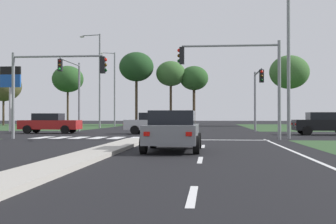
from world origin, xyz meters
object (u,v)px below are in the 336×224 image
Objects in this scene: treeline_near at (4,86)px; treeline_fourth at (171,74)px; car_red_fifth at (50,123)px; car_silver_fourth at (156,123)px; treeline_fifth at (194,79)px; car_black_near at (324,123)px; treeline_sixth at (289,72)px; fuel_price_totem at (10,84)px; car_grey_second at (173,130)px; traffic_signal_near_left at (50,78)px; traffic_signal_far_right at (258,89)px; traffic_signal_far_left at (73,82)px; street_lamp_third at (98,76)px; treeline_second at (68,79)px; treeline_third at (136,67)px; traffic_signal_near_right at (240,70)px; street_lamp_fourth at (113,85)px; street_lamp_second at (290,39)px.

treeline_fourth reaches higher than treeline_near.
car_red_fifth is 33.47m from treeline_near.
treeline_fifth reaches higher than car_silver_fourth.
car_black_near is 0.44× the size of treeline_sixth.
fuel_price_totem is at bearing -129.33° from car_red_fifth.
car_grey_second is 11.77m from traffic_signal_near_left.
traffic_signal_near_left is at bearing -139.18° from traffic_signal_far_right.
treeline_near is 0.86× the size of treeline_fourth.
treeline_near reaches higher than traffic_signal_far_left.
street_lamp_third is (-3.18, 23.73, 2.29)m from traffic_signal_near_left.
treeline_sixth is (12.00, 44.39, 6.44)m from car_grey_second.
treeline_second is 32.04m from treeline_sixth.
street_lamp_third reaches higher than traffic_signal_near_left.
treeline_second is 11.64m from treeline_third.
traffic_signal_near_left is at bearing -118.81° from treeline_sixth.
treeline_near reaches higher than car_silver_fourth.
treeline_fourth is (3.77, 37.17, 3.70)m from traffic_signal_near_left.
traffic_signal_near_right is 0.95× the size of traffic_signal_far_left.
traffic_signal_far_left is at bearing -92.78° from treeline_third.
car_grey_second is 0.92× the size of car_silver_fourth.
treeline_second is at bearing 98.07° from fuel_price_totem.
car_grey_second is at bearing -74.61° from street_lamp_fourth.
street_lamp_third is 1.16× the size of treeline_fourth.
treeline_third is 20.82m from treeline_sixth.
street_lamp_second is 36.98m from treeline_fifth.
car_silver_fourth is 9.90m from traffic_signal_near_right.
car_grey_second is 0.55× the size of treeline_near.
car_red_fifth is 0.59× the size of treeline_near.
treeline_fourth is at bearing 105.76° from street_lamp_second.
street_lamp_second reaches higher than car_black_near.
car_red_fifth is 0.55× the size of treeline_fifth.
treeline_second is (8.24, 3.69, 1.26)m from treeline_near.
street_lamp_second reaches higher than car_silver_fourth.
street_lamp_fourth is (-14.00, 31.42, 1.44)m from traffic_signal_near_right.
traffic_signal_near_left reaches higher than car_silver_fourth.
treeline_third reaches higher than traffic_signal_far_right.
car_black_near is 0.98× the size of car_grey_second.
traffic_signal_near_left is 0.60× the size of treeline_sixth.
treeline_second reaches higher than treeline_fifth.
traffic_signal_far_left is 0.77× the size of treeline_near.
traffic_signal_near_right is 46.24m from treeline_second.
street_lamp_fourth is 1.00× the size of treeline_sixth.
treeline_second is (-11.96, 40.10, 3.33)m from traffic_signal_near_left.
treeline_fourth reaches higher than car_black_near.
treeline_fourth reaches higher than traffic_signal_near_right.
treeline_sixth reaches higher than fuel_price_totem.
treeline_fifth is at bearing 161.40° from car_red_fifth.
car_black_near is 0.41× the size of treeline_third.
car_black_near is at bearing 59.99° from street_lamp_second.
street_lamp_third is at bearing 97.63° from traffic_signal_near_left.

